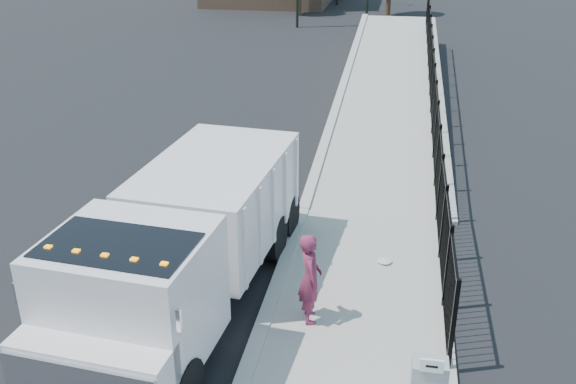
# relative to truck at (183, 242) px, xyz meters

# --- Properties ---
(ground) EXTENTS (120.00, 120.00, 0.00)m
(ground) POSITION_rel_truck_xyz_m (1.67, 0.91, -1.60)
(ground) COLOR black
(ground) RESTS_ON ground
(sidewalk) EXTENTS (3.55, 12.00, 0.12)m
(sidewalk) POSITION_rel_truck_xyz_m (3.60, -1.09, -1.54)
(sidewalk) COLOR #9E998E
(sidewalk) RESTS_ON ground
(curb) EXTENTS (0.30, 12.00, 0.16)m
(curb) POSITION_rel_truck_xyz_m (1.67, -1.09, -1.52)
(curb) COLOR #ADAAA3
(curb) RESTS_ON ground
(ramp) EXTENTS (3.95, 24.06, 3.19)m
(ramp) POSITION_rel_truck_xyz_m (3.80, 16.91, -1.60)
(ramp) COLOR #9E998E
(ramp) RESTS_ON ground
(iron_fence) EXTENTS (0.10, 28.00, 1.80)m
(iron_fence) POSITION_rel_truck_xyz_m (5.22, 12.91, -0.70)
(iron_fence) COLOR black
(iron_fence) RESTS_ON ground
(truck) EXTENTS (3.37, 8.51, 2.85)m
(truck) POSITION_rel_truck_xyz_m (0.00, 0.00, 0.00)
(truck) COLOR black
(truck) RESTS_ON ground
(worker) EXTENTS (0.62, 0.79, 1.90)m
(worker) POSITION_rel_truck_xyz_m (2.56, -0.05, -0.53)
(worker) COLOR maroon
(worker) RESTS_ON sidewalk
(arrow_sign) EXTENTS (0.35, 0.04, 0.22)m
(arrow_sign) POSITION_rel_truck_xyz_m (4.77, -2.80, -0.12)
(arrow_sign) COLOR white
(arrow_sign) RESTS_ON utility_cabinet
(debris) EXTENTS (0.34, 0.34, 0.08)m
(debris) POSITION_rel_truck_xyz_m (3.96, 2.43, -1.44)
(debris) COLOR silver
(debris) RESTS_ON sidewalk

